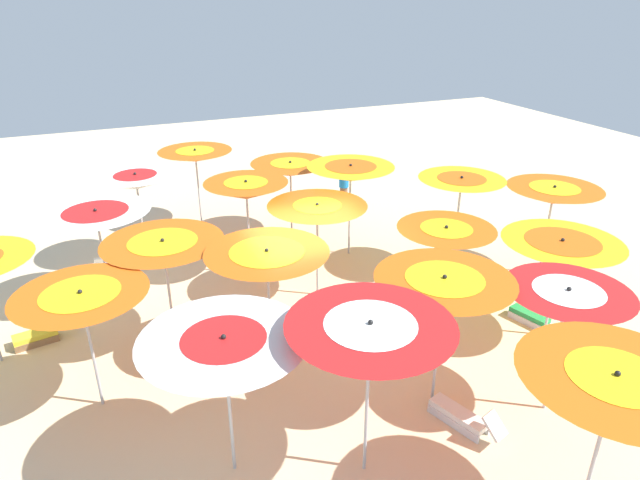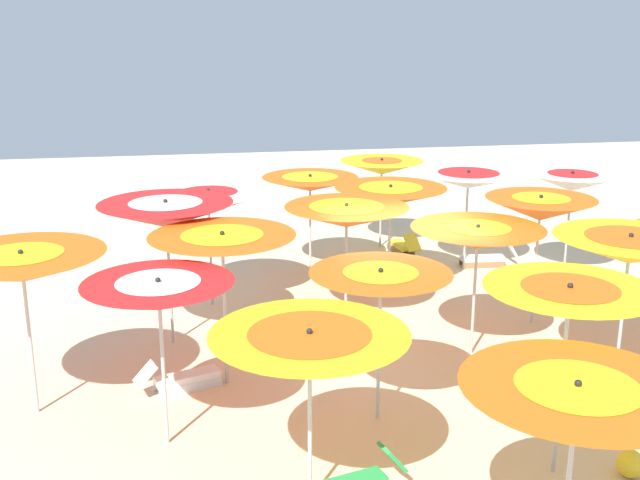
# 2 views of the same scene
# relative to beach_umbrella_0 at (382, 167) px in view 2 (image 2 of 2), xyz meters

# --- Properties ---
(ground) EXTENTS (41.05, 41.05, 0.04)m
(ground) POSITION_rel_beach_umbrella_0_xyz_m (-1.09, -5.97, -2.01)
(ground) COLOR beige
(beach_umbrella_0) EXTENTS (2.01, 2.01, 2.22)m
(beach_umbrella_0) POSITION_rel_beach_umbrella_0_xyz_m (0.00, 0.00, 0.00)
(beach_umbrella_0) COLOR #B2B2B7
(beach_umbrella_0) RESTS_ON ground
(beach_umbrella_1) EXTENTS (2.08, 2.08, 2.22)m
(beach_umbrella_1) POSITION_rel_beach_umbrella_0_xyz_m (-2.03, -1.70, 0.02)
(beach_umbrella_1) COLOR #B2B2B7
(beach_umbrella_1) RESTS_ON ground
(beach_umbrella_2) EXTENTS (2.28, 2.28, 2.34)m
(beach_umbrella_2) POSITION_rel_beach_umbrella_0_xyz_m (-4.26, -3.40, 0.09)
(beach_umbrella_2) COLOR #B2B2B7
(beach_umbrella_2) RESTS_ON ground
(beach_umbrella_3) EXTENTS (2.25, 2.25, 2.57)m
(beach_umbrella_3) POSITION_rel_beach_umbrella_0_xyz_m (-5.01, -5.15, 0.31)
(beach_umbrella_3) COLOR #B2B2B7
(beach_umbrella_3) RESTS_ON ground
(beach_umbrella_4) EXTENTS (2.28, 2.28, 2.44)m
(beach_umbrella_4) POSITION_rel_beach_umbrella_0_xyz_m (-6.91, -7.36, 0.20)
(beach_umbrella_4) COLOR #B2B2B7
(beach_umbrella_4) RESTS_ON ground
(beach_umbrella_5) EXTENTS (2.26, 2.26, 2.28)m
(beach_umbrella_5) POSITION_rel_beach_umbrella_0_xyz_m (1.42, -2.09, 0.06)
(beach_umbrella_5) COLOR #B2B2B7
(beach_umbrella_5) RESTS_ON ground
(beach_umbrella_6) EXTENTS (2.26, 2.26, 2.25)m
(beach_umbrella_6) POSITION_rel_beach_umbrella_0_xyz_m (-0.62, -3.15, 0.02)
(beach_umbrella_6) COLOR #B2B2B7
(beach_umbrella_6) RESTS_ON ground
(beach_umbrella_7) EXTENTS (2.23, 2.23, 2.28)m
(beach_umbrella_7) POSITION_rel_beach_umbrella_0_xyz_m (-1.86, -4.77, 0.05)
(beach_umbrella_7) COLOR #B2B2B7
(beach_umbrella_7) RESTS_ON ground
(beach_umbrella_8) EXTENTS (2.19, 2.19, 2.45)m
(beach_umbrella_8) POSITION_rel_beach_umbrella_0_xyz_m (-4.17, -6.89, 0.25)
(beach_umbrella_8) COLOR #B2B2B7
(beach_umbrella_8) RESTS_ON ground
(beach_umbrella_9) EXTENTS (1.93, 1.93, 2.33)m
(beach_umbrella_9) POSITION_rel_beach_umbrella_0_xyz_m (-5.06, -8.53, 0.10)
(beach_umbrella_9) COLOR #B2B2B7
(beach_umbrella_9) RESTS_ON ground
(beach_umbrella_10) EXTENTS (1.91, 1.91, 2.39)m
(beach_umbrella_10) POSITION_rel_beach_umbrella_0_xyz_m (3.32, -3.11, 0.15)
(beach_umbrella_10) COLOR #B2B2B7
(beach_umbrella_10) RESTS_ON ground
(beach_umbrella_11) EXTENTS (1.96, 1.96, 2.44)m
(beach_umbrella_11) POSITION_rel_beach_umbrella_0_xyz_m (1.54, -5.38, 0.19)
(beach_umbrella_11) COLOR #B2B2B7
(beach_umbrella_11) RESTS_ON ground
(beach_umbrella_12) EXTENTS (2.18, 2.18, 2.26)m
(beach_umbrella_12) POSITION_rel_beach_umbrella_0_xyz_m (-0.05, -6.50, 0.04)
(beach_umbrella_12) COLOR #B2B2B7
(beach_umbrella_12) RESTS_ON ground
(beach_umbrella_13) EXTENTS (1.94, 1.94, 2.23)m
(beach_umbrella_13) POSITION_rel_beach_umbrella_0_xyz_m (-2.14, -8.36, 0.02)
(beach_umbrella_13) COLOR #B2B2B7
(beach_umbrella_13) RESTS_ON ground
(beach_umbrella_14) EXTENTS (2.25, 2.25, 2.17)m
(beach_umbrella_14) POSITION_rel_beach_umbrella_0_xyz_m (-3.39, -10.12, -0.05)
(beach_umbrella_14) COLOR #B2B2B7
(beach_umbrella_14) RESTS_ON ground
(beach_umbrella_17) EXTENTS (2.20, 2.20, 2.48)m
(beach_umbrella_17) POSITION_rel_beach_umbrella_0_xyz_m (1.63, -8.12, 0.24)
(beach_umbrella_17) COLOR #B2B2B7
(beach_umbrella_17) RESTS_ON ground
(beach_umbrella_18) EXTENTS (2.02, 2.02, 2.49)m
(beach_umbrella_18) POSITION_rel_beach_umbrella_0_xyz_m (-0.30, -10.05, 0.28)
(beach_umbrella_18) COLOR #B2B2B7
(beach_umbrella_18) RESTS_ON ground
(beach_umbrella_19) EXTENTS (2.18, 2.18, 2.28)m
(beach_umbrella_19) POSITION_rel_beach_umbrella_0_xyz_m (-1.21, -12.02, 0.04)
(beach_umbrella_19) COLOR #B2B2B7
(beach_umbrella_19) RESTS_ON ground
(lounger_1) EXTENTS (1.33, 0.70, 0.54)m
(lounger_1) POSITION_rel_beach_umbrella_0_xyz_m (-4.86, -7.00, -1.80)
(lounger_1) COLOR silver
(lounger_1) RESTS_ON ground
(lounger_2) EXTENTS (0.55, 1.21, 0.58)m
(lounger_2) POSITION_rel_beach_umbrella_0_xyz_m (0.39, -0.70, -1.78)
(lounger_2) COLOR olive
(lounger_2) RESTS_ON ground
(lounger_3) EXTENTS (1.30, 0.43, 0.70)m
(lounger_3) POSITION_rel_beach_umbrella_0_xyz_m (2.01, -1.97, -1.78)
(lounger_3) COLOR olive
(lounger_3) RESTS_ON ground
(beach_ball) EXTENTS (0.35, 0.35, 0.35)m
(beach_ball) POSITION_rel_beach_umbrella_0_xyz_m (0.58, -10.31, -1.81)
(beach_ball) COLOR yellow
(beach_ball) RESTS_ON ground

